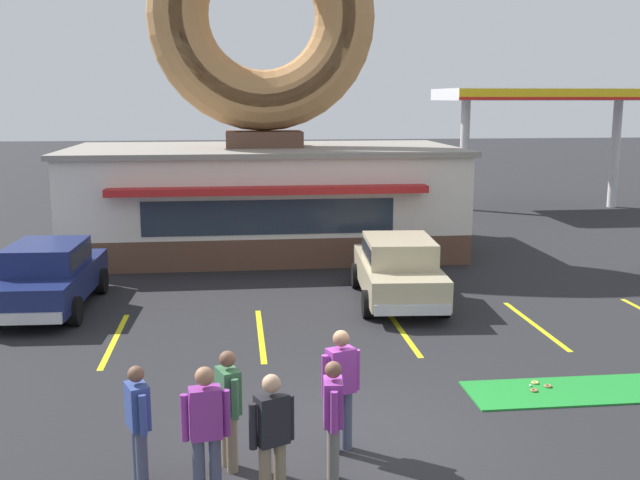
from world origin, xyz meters
TOP-DOWN VIEW (x-y plane):
  - ground_plane at (0.00, 0.00)m, footprint 160.00×160.00m
  - donut_shop_building at (-0.76, 13.94)m, footprint 12.30×6.75m
  - putting_mat at (4.11, 1.26)m, footprint 4.03×1.24m
  - mini_donut_near_right at (3.38, 1.63)m, footprint 0.13×0.13m
  - mini_donut_mid_left at (3.54, 1.45)m, footprint 0.13×0.13m
  - mini_donut_mid_centre at (3.22, 1.30)m, footprint 0.13×0.13m
  - golf_ball at (3.24, 1.50)m, footprint 0.04×0.04m
  - car_navy at (-6.07, 7.48)m, footprint 2.12×4.62m
  - car_champagne at (2.17, 7.21)m, footprint 2.21×4.66m
  - pedestrian_blue_sweater_man at (-1.34, -1.79)m, footprint 0.55×0.38m
  - pedestrian_hooded_kid at (-3.00, -1.03)m, footprint 0.36×0.56m
  - pedestrian_leather_jacket_man at (-2.13, -1.60)m, footprint 0.59×0.30m
  - pedestrian_clipboard_woman at (-1.86, -0.75)m, footprint 0.36×0.56m
  - pedestrian_beanie_man at (-0.54, -1.27)m, footprint 0.27×0.59m
  - pedestrian_crossing_woman at (-0.31, -0.38)m, footprint 0.56×0.36m
  - trash_bin at (-6.19, 11.37)m, footprint 0.57×0.57m
  - gas_station_canopy at (11.87, 21.97)m, footprint 9.00×4.46m
  - parking_stripe_left at (-4.24, 5.00)m, footprint 0.12×3.60m
  - parking_stripe_mid_left at (-1.24, 5.00)m, footprint 0.12×3.60m
  - parking_stripe_centre at (1.76, 5.00)m, footprint 0.12×3.60m
  - parking_stripe_mid_right at (4.76, 5.00)m, footprint 0.12×3.60m

SIDE VIEW (x-z plane):
  - ground_plane at x=0.00m, z-range 0.00..0.00m
  - parking_stripe_left at x=-4.24m, z-range 0.00..0.01m
  - parking_stripe_mid_left at x=-1.24m, z-range 0.00..0.01m
  - parking_stripe_centre at x=1.76m, z-range 0.00..0.01m
  - parking_stripe_mid_right at x=4.76m, z-range 0.00..0.01m
  - putting_mat at x=4.11m, z-range 0.00..0.03m
  - mini_donut_near_right at x=3.38m, z-range 0.03..0.07m
  - mini_donut_mid_left at x=3.54m, z-range 0.03..0.07m
  - mini_donut_mid_centre at x=3.22m, z-range 0.03..0.07m
  - golf_ball at x=3.24m, z-range 0.03..0.07m
  - trash_bin at x=-6.19m, z-range 0.01..0.99m
  - car_navy at x=-6.07m, z-range 0.07..1.67m
  - car_champagne at x=2.17m, z-range 0.07..1.67m
  - pedestrian_hooded_kid at x=-3.00m, z-range 0.08..1.68m
  - pedestrian_beanie_man at x=-0.54m, z-range 0.09..1.73m
  - pedestrian_clipboard_woman at x=-1.86m, z-range 0.09..1.74m
  - pedestrian_blue_sweater_man at x=-1.34m, z-range 0.10..1.80m
  - pedestrian_leather_jacket_man at x=-2.13m, z-range 0.10..1.86m
  - pedestrian_crossing_woman at x=-0.31m, z-range 0.10..1.86m
  - donut_shop_building at x=-0.76m, z-range -1.74..9.22m
  - gas_station_canopy at x=11.87m, z-range 2.21..7.51m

